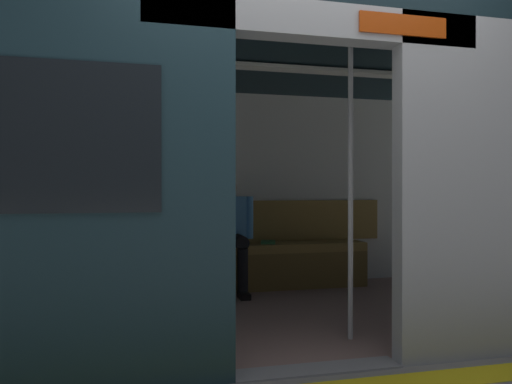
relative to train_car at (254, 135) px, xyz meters
The scene contains 8 objects.
ground_plane 1.97m from the train_car, 92.95° to the left, with size 60.00×60.00×0.00m, color gray.
train_car is the anchor object (origin of this frame).
bench_seat 1.57m from the train_car, 93.44° to the right, with size 2.86×0.44×0.48m.
person_seated 1.32m from the train_car, 89.33° to the right, with size 0.55×0.68×1.21m.
handbag 1.54m from the train_car, 68.55° to the right, with size 0.26×0.15×0.17m.
book 1.57m from the train_car, 111.29° to the right, with size 0.15×0.22×0.03m, color #33723F.
grab_pole_door 0.98m from the train_car, 64.54° to the left, with size 0.04×0.04×2.09m, color silver.
grab_pole_far 1.03m from the train_car, 123.23° to the left, with size 0.04×0.04×2.09m, color silver.
Camera 1 is at (1.05, 2.73, 1.04)m, focal length 35.20 mm.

